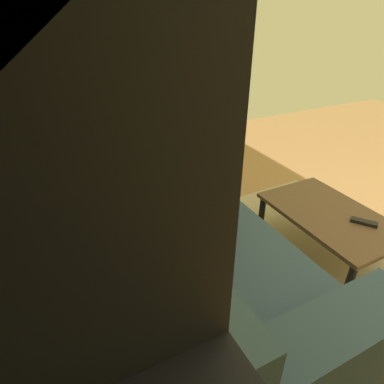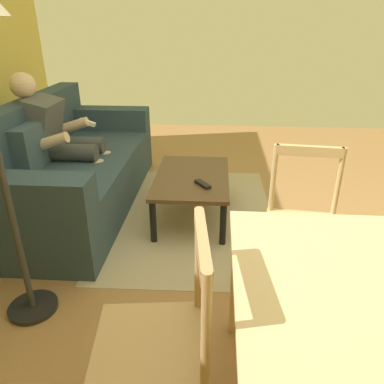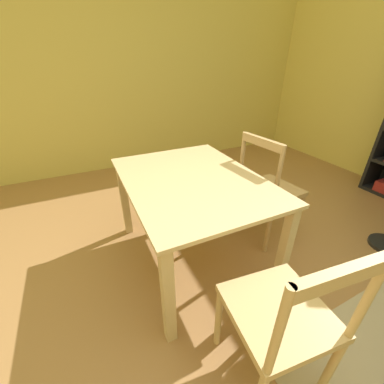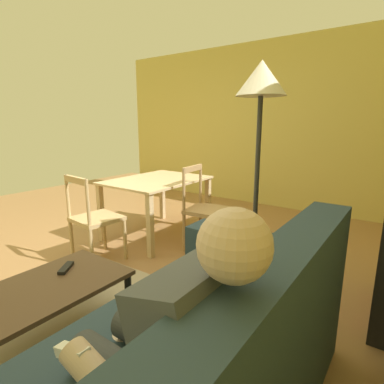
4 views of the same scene
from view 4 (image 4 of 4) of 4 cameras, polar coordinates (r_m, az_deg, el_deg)
ground_plane at (r=3.30m, az=-13.84°, el=-12.44°), size 8.11×8.11×0.00m
wall_side at (r=5.47m, az=10.93°, el=11.98°), size 0.12×5.34×2.66m
person_lounging at (r=1.20m, az=-4.18°, el=-27.42°), size 0.59×0.90×1.17m
coffee_table at (r=2.26m, az=-25.20°, el=-16.45°), size 0.95×0.61×0.38m
tv_remote at (r=2.39m, az=-22.37°, el=-12.90°), size 0.17×0.14×0.02m
dining_table at (r=3.78m, az=-6.57°, el=0.76°), size 1.19×0.89×0.71m
dining_chair_near_wall at (r=3.39m, az=2.45°, el=-3.22°), size 0.46×0.46×0.92m
dining_chair_facing_couch at (r=3.23m, az=-17.70°, el=-4.77°), size 0.46×0.46×0.89m
area_rug at (r=2.43m, az=-24.41°, el=-23.23°), size 2.03×1.44×0.01m
floor_lamp at (r=2.31m, az=12.59°, el=15.96°), size 0.36×0.36×1.81m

